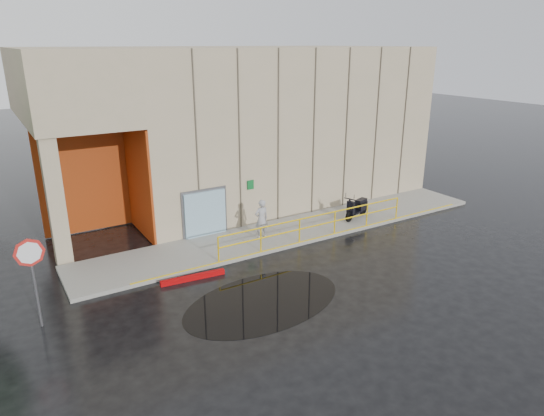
{
  "coord_description": "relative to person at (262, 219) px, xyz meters",
  "views": [
    {
      "loc": [
        -7.7,
        -12.55,
        8.21
      ],
      "look_at": [
        1.84,
        3.0,
        1.96
      ],
      "focal_mm": 32.0,
      "sensor_mm": 36.0,
      "label": 1
    }
  ],
  "objects": [
    {
      "name": "ground",
      "position": [
        -2.12,
        -4.33,
        -1.02
      ],
      "size": [
        120.0,
        120.0,
        0.0
      ],
      "primitive_type": "plane",
      "color": "black",
      "rests_on": "ground"
    },
    {
      "name": "person",
      "position": [
        0.0,
        0.0,
        0.0
      ],
      "size": [
        0.64,
        0.42,
        1.74
      ],
      "primitive_type": "imported",
      "rotation": [
        0.0,
        0.0,
        3.15
      ],
      "color": "#99989D",
      "rests_on": "sidewalk"
    },
    {
      "name": "guardrail",
      "position": [
        2.13,
        -1.18,
        -0.34
      ],
      "size": [
        9.56,
        0.06,
        1.03
      ],
      "color": "yellow",
      "rests_on": "sidewalk"
    },
    {
      "name": "sidewalk",
      "position": [
        1.88,
        0.17,
        -0.94
      ],
      "size": [
        20.0,
        3.0,
        0.15
      ],
      "primitive_type": "cube",
      "color": "gray",
      "rests_on": "ground"
    },
    {
      "name": "stop_sign",
      "position": [
        -9.11,
        -2.28,
        1.06
      ],
      "size": [
        0.87,
        0.12,
        2.89
      ],
      "rotation": [
        0.0,
        0.0,
        -0.32
      ],
      "color": "#5B5A5F",
      "rests_on": "ground"
    },
    {
      "name": "puddle",
      "position": [
        -2.59,
        -4.53,
        -1.02
      ],
      "size": [
        6.16,
        4.2,
        0.01
      ],
      "primitive_type": "cube",
      "rotation": [
        0.0,
        0.0,
        0.12
      ],
      "color": "black",
      "rests_on": "ground"
    },
    {
      "name": "red_curb",
      "position": [
        -3.98,
        -1.83,
        -0.93
      ],
      "size": [
        2.41,
        0.41,
        0.18
      ],
      "primitive_type": "cube",
      "rotation": [
        0.0,
        0.0,
        -0.1
      ],
      "color": "#A00305",
      "rests_on": "ground"
    },
    {
      "name": "building",
      "position": [
        2.98,
        6.66,
        3.19
      ],
      "size": [
        20.0,
        10.17,
        8.0
      ],
      "color": "tan",
      "rests_on": "ground"
    },
    {
      "name": "scooter",
      "position": [
        5.2,
        -0.21,
        -0.07
      ],
      "size": [
        1.84,
        1.09,
        1.39
      ],
      "rotation": [
        0.0,
        0.0,
        0.31
      ],
      "color": "black",
      "rests_on": "sidewalk"
    }
  ]
}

